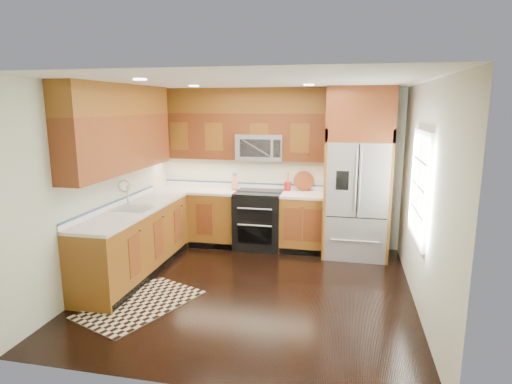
% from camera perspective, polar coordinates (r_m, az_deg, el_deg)
% --- Properties ---
extents(ground, '(4.00, 4.00, 0.00)m').
position_cam_1_polar(ground, '(5.64, -0.60, -12.89)').
color(ground, black).
rests_on(ground, ground).
extents(wall_back, '(4.00, 0.02, 2.60)m').
position_cam_1_polar(wall_back, '(7.17, 2.89, 3.25)').
color(wall_back, silver).
rests_on(wall_back, ground).
extents(wall_left, '(0.02, 4.00, 2.60)m').
position_cam_1_polar(wall_left, '(6.00, -19.62, 0.95)').
color(wall_left, silver).
rests_on(wall_left, ground).
extents(wall_right, '(0.02, 4.00, 2.60)m').
position_cam_1_polar(wall_right, '(5.19, 21.47, -0.75)').
color(wall_right, silver).
rests_on(wall_right, ground).
extents(window, '(0.04, 1.10, 1.30)m').
position_cam_1_polar(window, '(5.36, 20.97, 0.75)').
color(window, white).
rests_on(window, ground).
extents(base_cabinets, '(2.85, 3.00, 0.90)m').
position_cam_1_polar(base_cabinets, '(6.63, -9.35, -5.10)').
color(base_cabinets, brown).
rests_on(base_cabinets, ground).
extents(countertop, '(2.86, 3.01, 0.04)m').
position_cam_1_polar(countertop, '(6.57, -7.96, -0.98)').
color(countertop, beige).
rests_on(countertop, base_cabinets).
extents(upper_cabinets, '(2.85, 3.00, 1.15)m').
position_cam_1_polar(upper_cabinets, '(6.52, -8.53, 8.71)').
color(upper_cabinets, brown).
rests_on(upper_cabinets, ground).
extents(range, '(0.76, 0.67, 0.95)m').
position_cam_1_polar(range, '(7.07, 0.38, -3.74)').
color(range, black).
rests_on(range, ground).
extents(microwave, '(0.76, 0.40, 0.42)m').
position_cam_1_polar(microwave, '(6.98, 0.61, 6.01)').
color(microwave, '#B2B2B7').
rests_on(microwave, ground).
extents(refrigerator, '(0.98, 0.75, 2.60)m').
position_cam_1_polar(refrigerator, '(6.72, 13.39, 2.42)').
color(refrigerator, '#B2B2B7').
rests_on(refrigerator, ground).
extents(sink_faucet, '(0.54, 0.44, 0.37)m').
position_cam_1_polar(sink_faucet, '(6.12, -16.20, -1.58)').
color(sink_faucet, '#B2B2B7').
rests_on(sink_faucet, countertop).
extents(rug, '(1.30, 1.61, 0.01)m').
position_cam_1_polar(rug, '(5.44, -15.11, -14.23)').
color(rug, black).
rests_on(rug, ground).
extents(knife_block, '(0.14, 0.16, 0.28)m').
position_cam_1_polar(knife_block, '(7.17, -2.84, 1.24)').
color(knife_block, '#A96E52').
rests_on(knife_block, countertop).
extents(utensil_crock, '(0.15, 0.15, 0.32)m').
position_cam_1_polar(utensil_crock, '(7.07, 4.23, 1.04)').
color(utensil_crock, maroon).
rests_on(utensil_crock, countertop).
extents(cutting_board, '(0.35, 0.35, 0.02)m').
position_cam_1_polar(cutting_board, '(7.12, 6.35, 0.28)').
color(cutting_board, brown).
rests_on(cutting_board, countertop).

